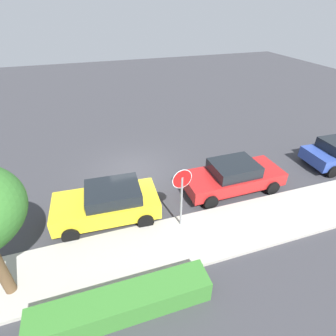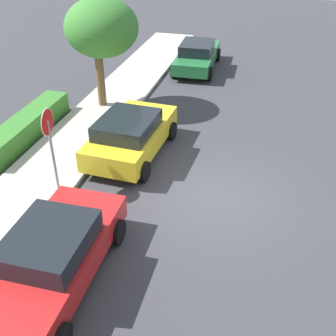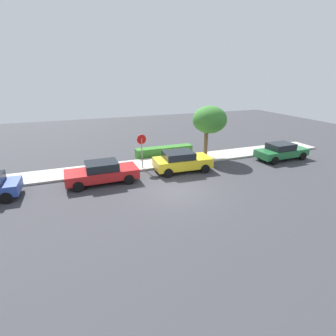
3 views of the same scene
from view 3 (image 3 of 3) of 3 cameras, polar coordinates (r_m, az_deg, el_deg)
The scene contains 8 objects.
ground_plane at distance 16.09m, azimuth 2.18°, elevation -4.95°, with size 60.00×60.00×0.00m, color #38383D.
sidewalk_curb at distance 20.70m, azimuth -3.55°, elevation 0.98°, with size 32.00×2.43×0.14m, color #B2ADA3.
stop_sign at distance 19.20m, azimuth -5.75°, elevation 4.89°, with size 0.76×0.10×2.66m.
parked_car_yellow at distance 19.07m, azimuth 2.97°, elevation 1.55°, with size 4.18×2.29×1.47m.
parked_car_red at distance 17.52m, azimuth -14.19°, elevation -0.90°, with size 4.61×2.11×1.42m.
parked_car_green at distance 23.68m, azimuth 23.43°, elevation 3.39°, with size 4.48×2.07×1.37m.
street_tree_near_corner at distance 21.98m, azimuth 9.05°, elevation 10.29°, with size 2.80×2.80×4.33m.
front_yard_hedge at distance 22.84m, azimuth -0.83°, elevation 3.68°, with size 5.02×0.91×0.78m.
Camera 3 is at (-5.77, -13.43, 6.73)m, focal length 28.00 mm.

